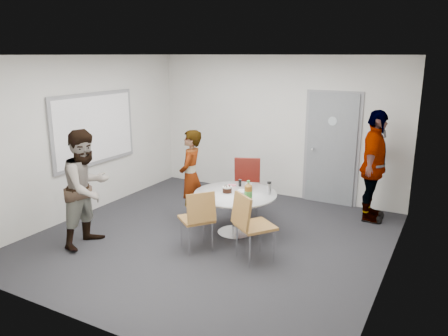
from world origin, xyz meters
The scene contains 15 objects.
floor centered at (0.00, 0.00, 0.00)m, with size 5.00×5.00×0.00m, color #232327.
ceiling centered at (0.00, 0.00, 2.70)m, with size 5.00×5.00×0.00m, color silver.
wall_back centered at (0.00, 2.50, 1.35)m, with size 5.00×5.00×0.00m, color silver.
wall_left centered at (-2.50, 0.00, 1.35)m, with size 5.00×5.00×0.00m, color silver.
wall_right centered at (2.50, 0.00, 1.35)m, with size 5.00×5.00×0.00m, color silver.
wall_front centered at (0.00, -2.50, 1.35)m, with size 5.00×5.00×0.00m, color silver.
door centered at (1.10, 2.48, 1.03)m, with size 1.02×0.17×2.12m.
whiteboard centered at (-2.46, 0.20, 1.45)m, with size 0.04×1.90×1.25m.
table centered at (0.26, 0.32, 0.58)m, with size 1.27×1.27×1.00m.
chair_near_left centered at (0.08, -0.49, 0.55)m, with size 0.62×0.61×0.90m.
chair_near_right centered at (0.82, -0.41, 0.58)m, with size 0.65×0.66×0.95m.
chair_far centered at (0.00, 1.21, 0.60)m, with size 0.61×0.64×0.98m.
person_main centered at (-0.65, 0.45, 0.77)m, with size 0.56×0.37×1.54m, color #A5C6EA.
person_left centered at (-1.47, -1.01, 0.85)m, with size 0.83×0.65×1.71m, color white.
person_right centered at (1.95, 1.95, 0.93)m, with size 1.09×0.45×1.86m, color black.
Camera 1 is at (3.12, -5.30, 2.71)m, focal length 35.00 mm.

